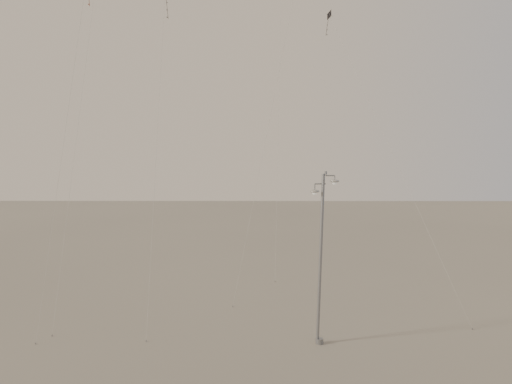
{
  "coord_description": "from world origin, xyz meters",
  "views": [
    {
      "loc": [
        0.33,
        -26.91,
        10.8
      ],
      "look_at": [
        0.19,
        5.0,
        8.15
      ],
      "focal_mm": 35.0,
      "sensor_mm": 36.0,
      "label": 1
    }
  ],
  "objects": [
    {
      "name": "kite_4",
      "position": [
        7.2,
        7.86,
        15.68
      ],
      "size": [
        8.19,
        7.31,
        20.81
      ],
      "rotation": [
        0.0,
        0.0,
        1.4
      ],
      "color": "#292422",
      "rests_on": "ground"
    },
    {
      "name": "street_lamp",
      "position": [
        3.82,
        0.28,
        5.16
      ],
      "size": [
        1.62,
        0.61,
        9.69
      ],
      "color": "gray",
      "rests_on": "ground"
    },
    {
      "name": "kite_3",
      "position": [
        -9.79,
        1.02,
        15.53
      ],
      "size": [
        3.4,
        1.49,
        20.79
      ],
      "rotation": [
        0.0,
        0.0,
        -0.03
      ],
      "color": "maroon",
      "rests_on": "ground"
    },
    {
      "name": "ground",
      "position": [
        0.0,
        0.0,
        0.0
      ],
      "size": [
        160.0,
        160.0,
        0.0
      ],
      "primitive_type": "plane",
      "color": "gray",
      "rests_on": "ground"
    },
    {
      "name": "kite_1",
      "position": [
        -5.81,
        5.43,
        16.89
      ],
      "size": [
        0.56,
        6.53,
        21.75
      ],
      "rotation": [
        0.0,
        0.0,
        -0.54
      ],
      "color": "#292422",
      "rests_on": "ground"
    },
    {
      "name": "kite_5",
      "position": [
        2.46,
        20.79,
        23.74
      ],
      "size": [
        1.26,
        10.43,
        32.93
      ],
      "rotation": [
        0.0,
        0.0,
        -1.1
      ],
      "color": "#935818",
      "rests_on": "ground"
    }
  ]
}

